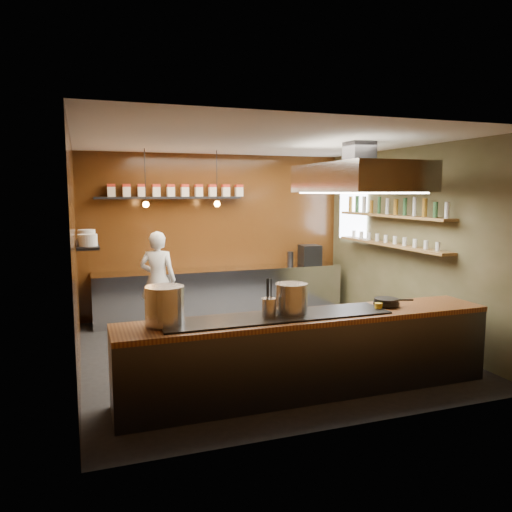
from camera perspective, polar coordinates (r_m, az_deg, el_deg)
name	(u,v)px	position (r m, az deg, el deg)	size (l,w,h in m)	color
floor	(262,351)	(7.40, 0.68, -10.79)	(5.00, 5.00, 0.00)	black
back_wall	(217,235)	(9.46, -4.52, 2.44)	(5.00, 5.00, 0.00)	#3D1A0B
left_wall	(75,256)	(6.66, -19.96, -0.04)	(5.00, 5.00, 0.00)	#3D1A0B
right_wall	(410,243)	(8.28, 17.18, 1.44)	(5.00, 5.00, 0.00)	#404125
ceiling	(262,141)	(7.07, 0.72, 12.99)	(5.00, 5.00, 0.00)	silver
window_pane	(353,213)	(9.64, 11.00, 4.80)	(1.00, 1.00, 0.00)	white
prep_counter	(222,293)	(9.29, -3.93, -4.19)	(4.60, 0.65, 0.90)	silver
pass_counter	(309,353)	(5.85, 6.13, -11.00)	(4.40, 0.72, 0.94)	#38383D
tin_shelf	(170,198)	(9.10, -9.85, 6.57)	(2.60, 0.26, 0.04)	black
plate_shelf	(87,244)	(7.65, -18.72, 1.29)	(0.30, 1.40, 0.04)	black
bottle_shelf_upper	(391,216)	(8.40, 15.19, 4.46)	(0.26, 2.80, 0.04)	olive
bottle_shelf_lower	(390,245)	(8.43, 15.09, 1.27)	(0.26, 2.80, 0.04)	olive
extractor_hood	(359,177)	(7.24, 11.65, 8.78)	(1.20, 2.00, 0.72)	#38383D
pendant_left	(146,201)	(8.37, -12.48, 6.12)	(0.10, 0.10, 0.95)	black
pendant_right	(217,201)	(8.60, -4.48, 6.30)	(0.10, 0.10, 0.95)	black
storage_tins	(178,190)	(9.12, -8.94, 7.42)	(2.43, 0.13, 0.22)	beige
plate_stacks	(87,237)	(7.64, -18.75, 2.04)	(0.26, 1.16, 0.16)	white
bottles	(391,207)	(8.39, 15.22, 5.42)	(0.06, 2.66, 0.24)	silver
wine_glasses	(390,239)	(8.42, 15.10, 1.85)	(0.07, 2.37, 0.13)	silver
stockpot_large	(165,305)	(5.27, -10.39, -5.55)	(0.41, 0.41, 0.40)	silver
stockpot_small	(291,298)	(5.66, 4.06, -4.85)	(0.36, 0.36, 0.34)	#B0B2B7
utensil_crock	(269,307)	(5.53, 1.50, -5.87)	(0.16, 0.16, 0.20)	silver
frying_pan	(387,302)	(6.29, 14.70, -5.07)	(0.47, 0.31, 0.08)	black
butter_jar	(378,306)	(6.09, 13.81, -5.62)	(0.09, 0.09, 0.08)	gold
espresso_machine	(310,255)	(9.75, 6.17, 0.14)	(0.38, 0.36, 0.38)	black
chef	(158,280)	(8.56, -11.14, -2.73)	(0.61, 0.40, 1.66)	silver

